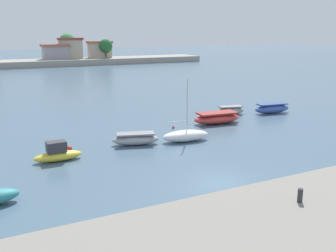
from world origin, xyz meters
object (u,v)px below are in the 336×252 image
at_px(mooring_bollard, 300,195).
at_px(moored_boat_1, 58,154).
at_px(moored_boat_3, 186,136).
at_px(mooring_buoy_1, 173,127).
at_px(mooring_buoy_0, 70,148).
at_px(moored_boat_5, 230,110).
at_px(moored_boat_2, 136,139).
at_px(moored_boat_6, 272,109).
at_px(moored_boat_4, 217,118).

xyz_separation_m(mooring_bollard, moored_boat_1, (-6.90, 17.55, -2.23)).
relative_size(moored_boat_3, mooring_buoy_1, 21.68).
bearing_deg(mooring_bollard, mooring_buoy_1, 76.00).
bearing_deg(mooring_buoy_0, moored_boat_5, 15.69).
bearing_deg(mooring_bollard, moored_boat_2, 89.98).
height_order(moored_boat_3, moored_boat_6, moored_boat_3).
bearing_deg(moored_boat_5, moored_boat_2, -142.68).
distance_m(moored_boat_2, moored_boat_4, 11.32).
bearing_deg(mooring_buoy_1, moored_boat_5, 17.76).
bearing_deg(moored_boat_1, mooring_buoy_1, 20.99).
bearing_deg(moored_boat_3, moored_boat_5, 43.80).
relative_size(moored_boat_3, moored_boat_5, 1.55).
xyz_separation_m(moored_boat_6, mooring_buoy_1, (-14.07, -1.23, -0.44)).
distance_m(moored_boat_4, mooring_buoy_1, 5.20).
height_order(moored_boat_5, mooring_buoy_1, moored_boat_5).
height_order(moored_boat_1, moored_boat_5, moored_boat_1).
xyz_separation_m(moored_boat_3, mooring_buoy_1, (1.16, 4.63, -0.40)).
xyz_separation_m(moored_boat_5, mooring_buoy_0, (-20.33, -5.71, -0.27)).
height_order(moored_boat_2, moored_boat_6, moored_boat_6).
bearing_deg(moored_boat_4, moored_boat_6, 14.58).
relative_size(moored_boat_4, mooring_buoy_1, 21.07).
bearing_deg(moored_boat_5, mooring_buoy_0, -150.93).
bearing_deg(moored_boat_5, moored_boat_3, -130.48).
bearing_deg(mooring_buoy_1, moored_boat_1, -158.56).
xyz_separation_m(moored_boat_2, moored_boat_6, (19.66, 4.86, 0.06)).
height_order(mooring_bollard, moored_boat_3, moored_boat_3).
xyz_separation_m(moored_boat_4, moored_boat_5, (4.02, 3.10, -0.11)).
height_order(mooring_bollard, mooring_buoy_1, mooring_bollard).
relative_size(moored_boat_1, moored_boat_6, 0.76).
relative_size(moored_boat_2, moored_boat_3, 0.77).
bearing_deg(moored_boat_2, moored_boat_3, 3.95).
bearing_deg(mooring_buoy_0, mooring_buoy_1, 13.95).
xyz_separation_m(moored_boat_2, moored_boat_3, (4.43, -1.00, 0.02)).
distance_m(moored_boat_5, mooring_buoy_1, 9.67).
xyz_separation_m(mooring_buoy_0, mooring_buoy_1, (11.13, 2.76, -0.08)).
relative_size(mooring_bollard, mooring_buoy_1, 2.39).
relative_size(mooring_bollard, moored_boat_1, 0.17).
distance_m(moored_boat_3, moored_boat_4, 7.76).
bearing_deg(mooring_buoy_1, mooring_bollard, -104.00).
height_order(moored_boat_4, mooring_buoy_1, moored_boat_4).
bearing_deg(moored_boat_6, mooring_buoy_0, -163.90).
xyz_separation_m(moored_boat_5, mooring_buoy_1, (-9.21, -2.95, -0.35)).
distance_m(moored_boat_3, moored_boat_6, 16.32).
relative_size(moored_boat_1, moored_boat_2, 0.84).
height_order(moored_boat_1, moored_boat_6, moored_boat_1).
height_order(moored_boat_1, moored_boat_2, moored_boat_1).
xyz_separation_m(moored_boat_4, mooring_buoy_0, (-16.31, -2.61, -0.37)).
bearing_deg(moored_boat_4, mooring_bollard, -110.08).
xyz_separation_m(moored_boat_1, moored_boat_2, (6.90, 1.28, -0.06)).
relative_size(moored_boat_5, mooring_buoy_0, 8.53).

